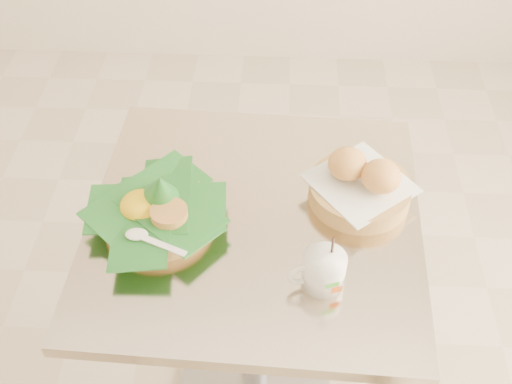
{
  "coord_description": "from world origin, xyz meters",
  "views": [
    {
      "loc": [
        0.19,
        -0.87,
        1.75
      ],
      "look_at": [
        0.14,
        0.05,
        0.82
      ],
      "focal_mm": 45.0,
      "sensor_mm": 36.0,
      "label": 1
    }
  ],
  "objects_px": {
    "bread_basket": "(361,185)",
    "coffee_mug": "(323,270)",
    "rice_basket": "(157,208)",
    "cafe_table": "(255,280)"
  },
  "relations": [
    {
      "from": "cafe_table",
      "to": "coffee_mug",
      "type": "xyz_separation_m",
      "value": [
        0.14,
        -0.16,
        0.26
      ]
    },
    {
      "from": "bread_basket",
      "to": "coffee_mug",
      "type": "xyz_separation_m",
      "value": [
        -0.09,
        -0.23,
        -0.0
      ]
    },
    {
      "from": "rice_basket",
      "to": "cafe_table",
      "type": "bearing_deg",
      "value": 6.16
    },
    {
      "from": "bread_basket",
      "to": "coffee_mug",
      "type": "relative_size",
      "value": 1.83
    },
    {
      "from": "rice_basket",
      "to": "coffee_mug",
      "type": "distance_m",
      "value": 0.37
    },
    {
      "from": "coffee_mug",
      "to": "bread_basket",
      "type": "bearing_deg",
      "value": 69.43
    },
    {
      "from": "cafe_table",
      "to": "rice_basket",
      "type": "bearing_deg",
      "value": -173.84
    },
    {
      "from": "bread_basket",
      "to": "rice_basket",
      "type": "bearing_deg",
      "value": -168.23
    },
    {
      "from": "cafe_table",
      "to": "coffee_mug",
      "type": "distance_m",
      "value": 0.34
    },
    {
      "from": "cafe_table",
      "to": "bread_basket",
      "type": "height_order",
      "value": "bread_basket"
    }
  ]
}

